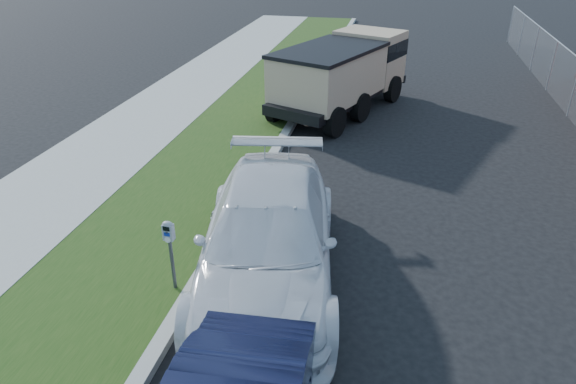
# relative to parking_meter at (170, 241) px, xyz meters

# --- Properties ---
(ground) EXTENTS (120.00, 120.00, 0.00)m
(ground) POSITION_rel_parking_meter_xyz_m (2.88, 1.15, -1.06)
(ground) COLOR black
(ground) RESTS_ON ground
(streetside) EXTENTS (6.12, 50.00, 0.15)m
(streetside) POSITION_rel_parking_meter_xyz_m (-2.68, 3.15, -0.99)
(streetside) COLOR gray
(streetside) RESTS_ON ground
(parking_meter) EXTENTS (0.19, 0.13, 1.30)m
(parking_meter) POSITION_rel_parking_meter_xyz_m (0.00, 0.00, 0.00)
(parking_meter) COLOR #3F4247
(parking_meter) RESTS_ON ground
(white_wagon) EXTENTS (3.18, 5.90, 1.63)m
(white_wagon) POSITION_rel_parking_meter_xyz_m (1.44, 0.85, -0.25)
(white_wagon) COLOR silver
(white_wagon) RESTS_ON ground
(dump_truck) EXTENTS (4.19, 6.23, 2.30)m
(dump_truck) POSITION_rel_parking_meter_xyz_m (1.62, 10.33, 0.23)
(dump_truck) COLOR black
(dump_truck) RESTS_ON ground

